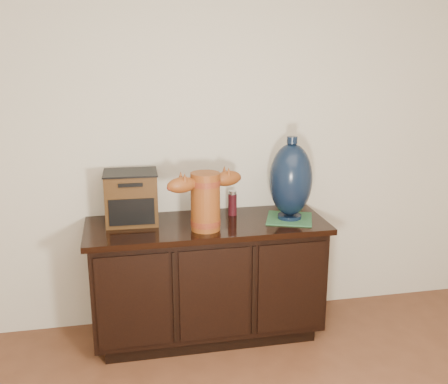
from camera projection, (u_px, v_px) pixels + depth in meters
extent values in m
plane|color=beige|center=(199.00, 127.00, 3.30)|extent=(4.50, 0.00, 4.50)
cube|color=black|center=(208.00, 328.00, 3.38)|extent=(1.29, 0.45, 0.08)
cube|color=black|center=(207.00, 276.00, 3.28)|extent=(1.40, 0.50, 0.64)
cube|color=black|center=(207.00, 225.00, 3.19)|extent=(1.46, 0.56, 0.03)
cube|color=black|center=(133.00, 302.00, 2.95)|extent=(0.41, 0.01, 0.56)
cube|color=black|center=(215.00, 294.00, 3.04)|extent=(0.41, 0.01, 0.56)
cube|color=black|center=(291.00, 287.00, 3.13)|extent=(0.41, 0.01, 0.56)
cylinder|color=brown|center=(205.00, 202.00, 3.02)|extent=(0.22, 0.22, 0.34)
cylinder|color=#49160E|center=(206.00, 222.00, 3.06)|extent=(0.22, 0.22, 0.03)
cylinder|color=#49160E|center=(205.00, 183.00, 2.99)|extent=(0.22, 0.22, 0.03)
ellipsoid|color=brown|center=(182.00, 185.00, 2.92)|extent=(0.20, 0.14, 0.09)
ellipsoid|color=brown|center=(227.00, 178.00, 3.07)|extent=(0.20, 0.14, 0.09)
cube|color=#422810|center=(131.00, 198.00, 3.15)|extent=(0.31, 0.26, 0.31)
cube|color=black|center=(132.00, 212.00, 3.04)|extent=(0.26, 0.02, 0.16)
cube|color=black|center=(130.00, 173.00, 3.11)|extent=(0.32, 0.27, 0.01)
cube|color=#295B35|center=(289.00, 219.00, 3.25)|extent=(0.35, 0.35, 0.01)
cylinder|color=black|center=(289.00, 216.00, 3.25)|extent=(0.15, 0.15, 0.02)
ellipsoid|color=black|center=(291.00, 180.00, 3.19)|extent=(0.34, 0.34, 0.45)
cylinder|color=black|center=(292.00, 140.00, 3.12)|extent=(0.06, 0.06, 0.04)
cylinder|color=#560E18|center=(232.00, 205.00, 3.32)|extent=(0.05, 0.05, 0.14)
cylinder|color=silver|center=(232.00, 192.00, 3.30)|extent=(0.05, 0.05, 0.02)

